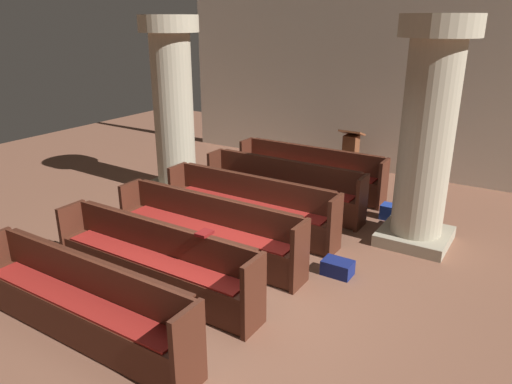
{
  "coord_description": "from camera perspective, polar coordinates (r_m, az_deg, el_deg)",
  "views": [
    {
      "loc": [
        3.15,
        -4.2,
        3.25
      ],
      "look_at": [
        -0.49,
        1.61,
        0.75
      ],
      "focal_mm": 33.6,
      "sensor_mm": 36.0,
      "label": 1
    }
  ],
  "objects": [
    {
      "name": "hymn_book",
      "position": [
        5.6,
        -6.16,
        -4.9
      ],
      "size": [
        0.15,
        0.2,
        0.04
      ],
      "primitive_type": "cube",
      "color": "maroon",
      "rests_on": "pew_row_4"
    },
    {
      "name": "pew_row_5",
      "position": [
        5.45,
        -20.15,
        -11.96
      ],
      "size": [
        2.99,
        0.47,
        0.88
      ],
      "color": "#4C2316",
      "rests_on": "ground"
    },
    {
      "name": "ground_plane",
      "position": [
        6.18,
        -4.15,
        -11.78
      ],
      "size": [
        19.2,
        19.2,
        0.0
      ],
      "primitive_type": "plane",
      "color": "brown"
    },
    {
      "name": "kneeler_box_navy",
      "position": [
        6.58,
        9.69,
        -8.87
      ],
      "size": [
        0.4,
        0.27,
        0.21
      ],
      "primitive_type": "cube",
      "color": "navy",
      "rests_on": "ground"
    },
    {
      "name": "back_wall",
      "position": [
        10.8,
        15.46,
        14.01
      ],
      "size": [
        10.0,
        0.16,
        4.5
      ],
      "primitive_type": "cube",
      "color": "silver",
      "rests_on": "ground"
    },
    {
      "name": "pew_row_1",
      "position": [
        8.48,
        3.21,
        0.88
      ],
      "size": [
        2.99,
        0.46,
        0.88
      ],
      "color": "#4C2316",
      "rests_on": "ground"
    },
    {
      "name": "kneeler_box_blue",
      "position": [
        8.5,
        15.91,
        -2.35
      ],
      "size": [
        0.37,
        0.25,
        0.25
      ],
      "primitive_type": "cube",
      "color": "navy",
      "rests_on": "ground"
    },
    {
      "name": "pillar_aisle_side",
      "position": [
        7.28,
        19.74,
        6.74
      ],
      "size": [
        1.09,
        1.09,
        3.31
      ],
      "color": "#9F967E",
      "rests_on": "ground"
    },
    {
      "name": "pew_row_2",
      "position": [
        7.6,
        -0.78,
        -1.39
      ],
      "size": [
        2.99,
        0.47,
        0.88
      ],
      "color": "#4C2316",
      "rests_on": "ground"
    },
    {
      "name": "lectern",
      "position": [
        10.34,
        11.13,
        3.94
      ],
      "size": [
        0.48,
        0.45,
        1.08
      ],
      "color": "brown",
      "rests_on": "ground"
    },
    {
      "name": "pew_row_0",
      "position": [
        9.4,
        6.43,
        2.71
      ],
      "size": [
        2.99,
        0.47,
        0.88
      ],
      "color": "#4C2316",
      "rests_on": "ground"
    },
    {
      "name": "pillar_far_side",
      "position": [
        9.35,
        -9.84,
        10.33
      ],
      "size": [
        1.09,
        1.09,
        3.31
      ],
      "color": "#9F967E",
      "rests_on": "ground"
    },
    {
      "name": "pew_row_3",
      "position": [
        6.79,
        -5.77,
        -4.22
      ],
      "size": [
        2.99,
        0.46,
        0.88
      ],
      "color": "#4C2316",
      "rests_on": "ground"
    },
    {
      "name": "pew_row_4",
      "position": [
        6.06,
        -12.11,
        -7.73
      ],
      "size": [
        2.99,
        0.46,
        0.88
      ],
      "color": "#4C2316",
      "rests_on": "ground"
    }
  ]
}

